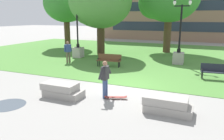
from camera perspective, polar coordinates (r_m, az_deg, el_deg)
The scene contains 15 objects.
ground_plane at distance 11.70m, azimuth 3.54°, elevation -4.31°, with size 140.00×140.00×0.00m, color gray.
grass_lawn at distance 21.14m, azimuth 12.61°, elevation 3.55°, with size 40.00×20.00×0.02m, color #4C8438.
concrete_block_center at distance 10.42m, azimuth -12.94°, elevation -5.15°, with size 1.92×0.90×0.64m.
concrete_block_left at distance 8.78m, azimuth 14.14°, elevation -8.83°, with size 1.85×0.90×0.64m.
person_skateboarder at distance 9.85m, azimuth -1.82°, elevation -1.87°, with size 0.24×1.26×1.71m.
skateboard at distance 9.92m, azimuth 0.95°, elevation -7.11°, with size 1.02×0.55×0.14m.
puddle at distance 10.29m, azimuth -25.60°, elevation -8.23°, with size 1.48×1.48×0.01m, color #47515B.
park_bench_near_left at distance 16.24m, azimuth -0.76°, elevation 2.79°, with size 1.84×0.71×0.90m.
park_bench_near_right at distance 14.21m, azimuth 25.74°, elevation -0.17°, with size 1.84×0.69×0.90m.
lamp_post_left at distance 20.11m, azimuth -8.88°, elevation 6.38°, with size 1.32×0.80×5.42m.
lamp_post_right at distance 17.78m, azimuth 17.04°, elevation 4.70°, with size 1.32×0.80×4.88m.
tree_near_right at distance 27.37m, azimuth -12.05°, elevation 16.51°, with size 5.45×5.19×7.37m.
tree_far_right at distance 21.35m, azimuth -3.22°, elevation 17.33°, with size 6.20×5.90×7.54m.
person_bystander_near_lawn at distance 17.87m, azimuth -11.43°, elevation 4.96°, with size 0.47×0.55×1.71m.
building_facade_distant at distance 35.57m, azimuth 13.94°, elevation 16.88°, with size 22.68×1.03×11.66m.
Camera 1 is at (3.65, -10.51, 3.61)m, focal length 35.00 mm.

